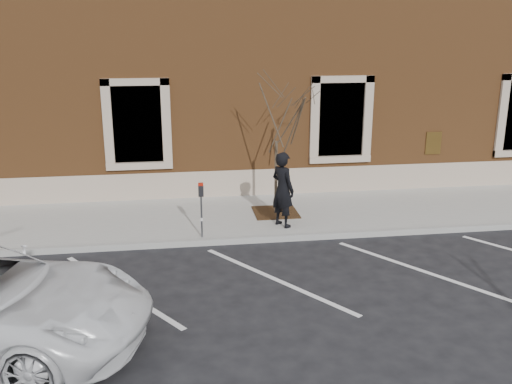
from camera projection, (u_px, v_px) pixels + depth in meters
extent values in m
plane|color=#28282B|center=(260.00, 242.00, 14.02)|extent=(120.00, 120.00, 0.00)
cube|color=#B3B0A8|center=(250.00, 216.00, 15.66)|extent=(40.00, 3.50, 0.15)
cube|color=#9E9E99|center=(260.00, 239.00, 13.95)|extent=(40.00, 0.12, 0.15)
cube|color=brown|center=(227.00, 58.00, 20.26)|extent=(40.00, 8.50, 8.00)
cube|color=tan|center=(242.00, 183.00, 17.22)|extent=(40.00, 0.06, 0.80)
cube|color=black|center=(138.00, 124.00, 16.39)|extent=(1.40, 0.30, 2.20)
cube|color=tan|center=(140.00, 165.00, 16.57)|extent=(1.90, 0.20, 0.20)
cube|color=black|center=(340.00, 119.00, 17.23)|extent=(1.40, 0.30, 2.20)
cube|color=tan|center=(339.00, 159.00, 17.40)|extent=(1.90, 0.20, 0.20)
imported|color=black|center=(283.00, 189.00, 14.43)|extent=(0.78, 0.85, 1.94)
cylinder|color=#595B60|center=(202.00, 217.00, 13.75)|extent=(0.05, 0.05, 1.04)
cube|color=black|center=(201.00, 191.00, 13.57)|extent=(0.12, 0.09, 0.27)
cube|color=#AD190B|center=(201.00, 184.00, 13.52)|extent=(0.11, 0.09, 0.06)
cube|color=white|center=(202.00, 220.00, 13.72)|extent=(0.05, 0.00, 0.07)
cube|color=#422D15|center=(276.00, 212.00, 15.71)|extent=(1.19, 1.19, 0.03)
cylinder|color=#403427|center=(276.00, 177.00, 15.43)|extent=(0.08, 0.08, 2.01)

